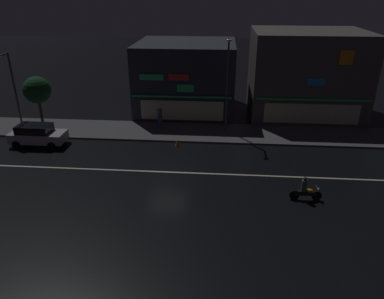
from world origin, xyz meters
The scene contains 12 objects.
ground_plane centered at (0.00, 0.00, 0.00)m, with size 140.00×140.00×0.00m, color black.
lane_divider_stripe centered at (0.00, 0.00, 0.01)m, with size 36.49×0.16×0.01m, color beige.
sidewalk_far centered at (0.00, 7.36, 0.07)m, with size 38.41×4.35×0.14m, color #4C4C4F.
storefront_left_block centered at (0.00, 13.92, 3.36)m, with size 9.40×8.93×6.73m.
storefront_center_block centered at (11.52, 13.83, 3.95)m, with size 10.34×8.74×7.90m.
streetlamp_west centered at (-13.84, 6.61, 4.07)m, with size 0.44×1.64×6.61m.
streetlamp_mid centered at (3.98, 7.72, 4.77)m, with size 0.44×1.64×7.95m.
pedestrian_on_sidewalk centered at (-1.79, 8.10, 1.04)m, with size 0.37×0.37×1.93m.
street_tree centered at (-12.09, 7.17, 3.54)m, with size 2.30×2.30×4.57m.
parked_car_near_kerb centered at (-10.94, 3.84, 0.87)m, with size 4.30×1.98×1.67m.
motorcycle_lead centered at (8.64, -2.80, 0.63)m, with size 1.90×0.60×1.52m.
traffic_cone centered at (0.16, 4.47, 0.28)m, with size 0.36×0.36×0.55m, color orange.
Camera 1 is at (3.50, -21.74, 11.62)m, focal length 33.95 mm.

